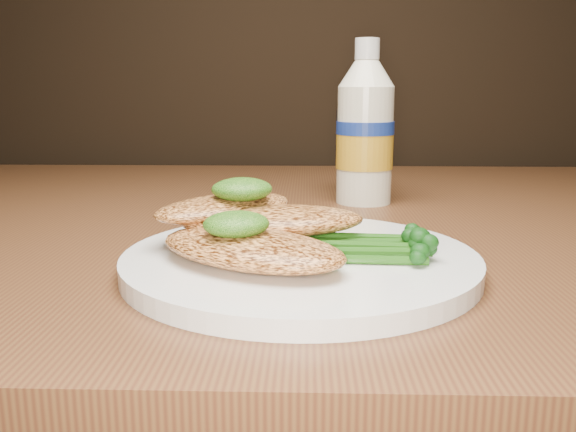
{
  "coord_description": "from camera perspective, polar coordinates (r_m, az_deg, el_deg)",
  "views": [
    {
      "loc": [
        -0.0,
        0.4,
        0.89
      ],
      "look_at": [
        -0.01,
        0.85,
        0.79
      ],
      "focal_mm": 37.46,
      "sensor_mm": 36.0,
      "label": 1
    }
  ],
  "objects": [
    {
      "name": "chicken_front",
      "position": [
        0.42,
        -3.54,
        -3.08
      ],
      "size": [
        0.17,
        0.14,
        0.02
      ],
      "primitive_type": "ellipsoid",
      "rotation": [
        0.0,
        0.0,
        -0.53
      ],
      "color": "#F49B4D",
      "rests_on": "plate"
    },
    {
      "name": "chicken_mid",
      "position": [
        0.47,
        -1.52,
        -0.41
      ],
      "size": [
        0.15,
        0.09,
        0.02
      ],
      "primitive_type": "ellipsoid",
      "rotation": [
        0.0,
        0.0,
        0.11
      ],
      "color": "#F49B4D",
      "rests_on": "plate"
    },
    {
      "name": "broccolini_bundle",
      "position": [
        0.45,
        7.36,
        -2.26
      ],
      "size": [
        0.15,
        0.12,
        0.02
      ],
      "primitive_type": null,
      "rotation": [
        0.0,
        0.0,
        -0.19
      ],
      "color": "#215613",
      "rests_on": "plate"
    },
    {
      "name": "pepper_grinder",
      "position": [
        0.79,
        6.18,
        6.11
      ],
      "size": [
        0.05,
        0.05,
        0.11
      ],
      "primitive_type": null,
      "rotation": [
        0.0,
        0.0,
        0.15
      ],
      "color": "black",
      "rests_on": "dining_table"
    },
    {
      "name": "plate",
      "position": [
        0.46,
        1.18,
        -4.32
      ],
      "size": [
        0.27,
        0.27,
        0.01
      ],
      "primitive_type": "cylinder",
      "color": "white",
      "rests_on": "dining_table"
    },
    {
      "name": "pesto_front",
      "position": [
        0.42,
        -4.94,
        -0.77
      ],
      "size": [
        0.06,
        0.06,
        0.02
      ],
      "primitive_type": "ellipsoid",
      "rotation": [
        0.0,
        0.0,
        0.38
      ],
      "color": "#0B3708",
      "rests_on": "chicken_front"
    },
    {
      "name": "pesto_back",
      "position": [
        0.48,
        -4.4,
        2.55
      ],
      "size": [
        0.06,
        0.06,
        0.02
      ],
      "primitive_type": "ellipsoid",
      "rotation": [
        0.0,
        0.0,
        0.27
      ],
      "color": "#0B3708",
      "rests_on": "chicken_back"
    },
    {
      "name": "mayo_bottle",
      "position": [
        0.72,
        7.35,
        8.8
      ],
      "size": [
        0.09,
        0.09,
        0.19
      ],
      "primitive_type": null,
      "rotation": [
        0.0,
        0.0,
        0.38
      ],
      "color": "white",
      "rests_on": "dining_table"
    },
    {
      "name": "chicken_back",
      "position": [
        0.49,
        -6.03,
        0.82
      ],
      "size": [
        0.14,
        0.13,
        0.02
      ],
      "primitive_type": "ellipsoid",
      "rotation": [
        0.0,
        0.0,
        0.76
      ],
      "color": "#F49B4D",
      "rests_on": "plate"
    }
  ]
}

